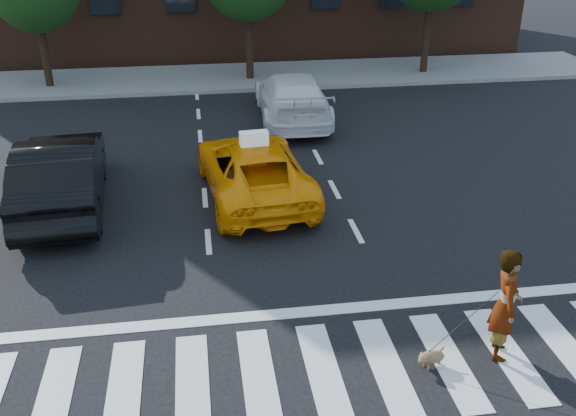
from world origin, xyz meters
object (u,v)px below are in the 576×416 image
(taxi, at_px, (254,169))
(dog, at_px, (430,357))
(white_suv, at_px, (292,97))
(woman, at_px, (506,304))
(black_sedan, at_px, (61,173))

(taxi, xyz_separation_m, dog, (2.05, -6.67, -0.51))
(white_suv, distance_m, dog, 12.27)
(taxi, height_order, woman, woman)
(taxi, height_order, white_suv, white_suv)
(white_suv, bearing_deg, dog, 92.83)
(dog, bearing_deg, taxi, 82.67)
(black_sedan, relative_size, dog, 9.99)
(taxi, bearing_deg, dog, 101.80)
(taxi, xyz_separation_m, black_sedan, (-4.44, 0.06, 0.15))
(taxi, relative_size, dog, 9.75)
(white_suv, height_order, dog, white_suv)
(taxi, relative_size, white_suv, 0.95)
(black_sedan, height_order, white_suv, black_sedan)
(white_suv, relative_size, dog, 10.28)
(black_sedan, relative_size, white_suv, 0.97)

